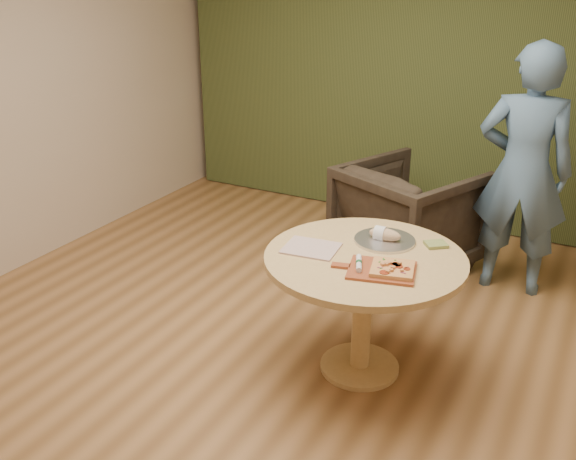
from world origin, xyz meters
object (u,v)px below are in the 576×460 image
Objects in this scene: pizza_paddle at (380,270)px; cutlery_roll at (359,263)px; serving_tray at (385,240)px; person_standing at (523,172)px; flatbread_pizza at (393,268)px; bread_roll at (384,234)px; armchair at (409,212)px; pedestal_table at (364,278)px.

cutlery_roll is (-0.11, -0.02, 0.02)m from pizza_paddle.
serving_tray is (-0.11, 0.38, -0.00)m from pizza_paddle.
person_standing reaches higher than cutlery_roll.
cutlery_roll is (-0.18, -0.03, 0.00)m from flatbread_pizza.
bread_roll is at bearing 116.77° from flatbread_pizza.
person_standing is at bearing -154.10° from armchair.
armchair is (-0.22, 1.23, -0.33)m from bread_roll.
bread_roll is 0.11× the size of person_standing.
pizza_paddle is 2.44× the size of bread_roll.
pizza_paddle is at bearing -73.57° from serving_tray.
cutlery_roll is 0.40m from serving_tray.
armchair reaches higher than cutlery_roll.
flatbread_pizza is at bearing -63.23° from bread_roll.
person_standing is (0.56, 1.26, 0.10)m from bread_roll.
flatbread_pizza is at bearing -64.34° from serving_tray.
pedestal_table is 1.22× the size of armchair.
pizza_paddle is 1.77× the size of flatbread_pizza.
armchair reaches higher than flatbread_pizza.
cutlery_roll is 0.21× the size of armchair.
cutlery_roll is 1.67m from armchair.
pedestal_table is 0.24m from cutlery_roll.
pedestal_table is 0.30m from flatbread_pizza.
serving_tray is at bearing 83.35° from pedestal_table.
armchair is at bearing 104.41° from flatbread_pizza.
flatbread_pizza is 0.18m from cutlery_roll.
pedestal_table is 5.85× the size of bread_roll.
person_standing reaches higher than pedestal_table.
bread_roll reaches higher than serving_tray.
bread_roll is (0.02, 0.24, 0.18)m from pedestal_table.
pizza_paddle is 0.39m from serving_tray.
flatbread_pizza is 1.38× the size of bread_roll.
flatbread_pizza is 0.41m from serving_tray.
person_standing reaches higher than pizza_paddle.
armchair is at bearing 75.83° from cutlery_roll.
flatbread_pizza is 0.15× the size of person_standing.
serving_tray is 0.20× the size of person_standing.
pizza_paddle reaches higher than pedestal_table.
armchair is at bearing -3.37° from person_standing.
person_standing is (0.55, 1.26, 0.14)m from serving_tray.
serving_tray is at bearing 92.75° from pizza_paddle.
flatbread_pizza is 0.41m from bread_roll.
pedestal_table is 0.25m from pizza_paddle.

